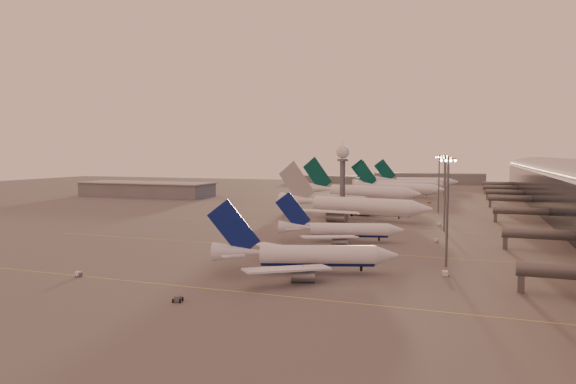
% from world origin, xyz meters
% --- Properties ---
extents(ground, '(700.00, 700.00, 0.00)m').
position_xyz_m(ground, '(0.00, 0.00, 0.00)').
color(ground, '#5C5A5A').
rests_on(ground, ground).
extents(taxiway_markings, '(180.00, 185.25, 0.02)m').
position_xyz_m(taxiway_markings, '(30.00, 56.00, 0.01)').
color(taxiway_markings, '#D6C44B').
rests_on(taxiway_markings, ground).
extents(hangar, '(82.00, 27.00, 8.50)m').
position_xyz_m(hangar, '(-120.00, 140.00, 4.32)').
color(hangar, slate).
rests_on(hangar, ground).
extents(radar_tower, '(6.40, 6.40, 31.10)m').
position_xyz_m(radar_tower, '(5.00, 120.00, 20.95)').
color(radar_tower, slate).
rests_on(radar_tower, ground).
extents(mast_a, '(3.60, 0.56, 25.00)m').
position_xyz_m(mast_a, '(58.00, 0.00, 13.74)').
color(mast_a, slate).
rests_on(mast_a, ground).
extents(mast_b, '(3.60, 0.56, 25.00)m').
position_xyz_m(mast_b, '(55.00, 55.00, 13.74)').
color(mast_b, slate).
rests_on(mast_b, ground).
extents(mast_c, '(3.60, 0.56, 25.00)m').
position_xyz_m(mast_c, '(50.00, 110.00, 13.74)').
color(mast_c, slate).
rests_on(mast_c, ground).
extents(mast_d, '(3.60, 0.56, 25.00)m').
position_xyz_m(mast_d, '(48.00, 200.00, 13.74)').
color(mast_d, slate).
rests_on(mast_d, ground).
extents(distant_horizon, '(165.00, 37.50, 9.00)m').
position_xyz_m(distant_horizon, '(2.62, 325.14, 3.89)').
color(distant_horizon, slate).
rests_on(distant_horizon, ground).
extents(narrowbody_near, '(39.61, 31.12, 15.97)m').
position_xyz_m(narrowbody_near, '(29.59, -16.86, 3.23)').
color(narrowbody_near, white).
rests_on(narrowbody_near, ground).
extents(narrowbody_mid, '(36.61, 28.86, 14.56)m').
position_xyz_m(narrowbody_mid, '(27.55, 23.94, 2.95)').
color(narrowbody_mid, white).
rests_on(narrowbody_mid, ground).
extents(widebody_white, '(63.91, 50.79, 22.64)m').
position_xyz_m(widebody_white, '(19.26, 76.09, 3.93)').
color(widebody_white, white).
rests_on(widebody_white, ground).
extents(greentail_a, '(65.16, 52.13, 23.90)m').
position_xyz_m(greentail_a, '(8.82, 142.56, 4.22)').
color(greentail_a, white).
rests_on(greentail_a, ground).
extents(greentail_b, '(56.92, 45.29, 21.32)m').
position_xyz_m(greentail_b, '(22.71, 188.15, 3.77)').
color(greentail_b, white).
rests_on(greentail_b, ground).
extents(greentail_c, '(58.86, 46.81, 22.08)m').
position_xyz_m(greentail_c, '(19.85, 214.17, 3.90)').
color(greentail_c, white).
rests_on(greentail_c, ground).
extents(greentail_d, '(59.61, 47.89, 21.69)m').
position_xyz_m(greentail_d, '(26.00, 261.57, 3.83)').
color(greentail_d, white).
rests_on(greentail_d, ground).
extents(gsv_truck_a, '(5.53, 2.17, 2.22)m').
position_xyz_m(gsv_truck_a, '(-13.52, -35.65, 1.13)').
color(gsv_truck_a, silver).
rests_on(gsv_truck_a, ground).
extents(gsv_tug_near, '(2.62, 3.75, 0.99)m').
position_xyz_m(gsv_tug_near, '(15.48, -44.60, 0.51)').
color(gsv_tug_near, '#56585B').
rests_on(gsv_tug_near, ground).
extents(gsv_catering_a, '(5.54, 3.07, 4.33)m').
position_xyz_m(gsv_catering_a, '(58.45, -9.46, 2.16)').
color(gsv_catering_a, silver).
rests_on(gsv_catering_a, ground).
extents(gsv_tug_mid, '(3.82, 4.48, 1.10)m').
position_xyz_m(gsv_tug_mid, '(-1.05, 17.99, 0.57)').
color(gsv_tug_mid, orange).
rests_on(gsv_tug_mid, ground).
extents(gsv_truck_b, '(5.22, 2.70, 2.01)m').
position_xyz_m(gsv_truck_b, '(54.23, 32.82, 1.02)').
color(gsv_truck_b, silver).
rests_on(gsv_truck_b, ground).
extents(gsv_truck_c, '(6.20, 3.73, 2.36)m').
position_xyz_m(gsv_truck_c, '(1.31, 66.61, 1.20)').
color(gsv_truck_c, orange).
rests_on(gsv_truck_c, ground).
extents(gsv_catering_b, '(4.86, 2.55, 3.86)m').
position_xyz_m(gsv_catering_b, '(52.78, 68.57, 1.93)').
color(gsv_catering_b, silver).
rests_on(gsv_catering_b, ground).
extents(gsv_tug_far, '(3.45, 4.40, 1.10)m').
position_xyz_m(gsv_tug_far, '(24.33, 102.54, 0.57)').
color(gsv_tug_far, silver).
rests_on(gsv_tug_far, ground).
extents(gsv_truck_d, '(3.29, 5.95, 2.27)m').
position_xyz_m(gsv_truck_d, '(-8.54, 126.11, 1.16)').
color(gsv_truck_d, silver).
rests_on(gsv_truck_d, ground).
extents(gsv_tug_hangar, '(3.36, 2.23, 0.91)m').
position_xyz_m(gsv_tug_hangar, '(43.19, 151.36, 0.47)').
color(gsv_tug_hangar, orange).
rests_on(gsv_tug_hangar, ground).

